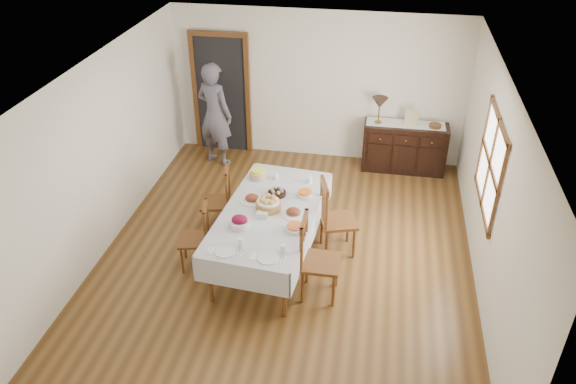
% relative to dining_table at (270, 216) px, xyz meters
% --- Properties ---
extents(ground, '(6.00, 6.00, 0.00)m').
position_rel_dining_table_xyz_m(ground, '(0.19, 0.15, -0.70)').
color(ground, brown).
extents(room_shell, '(5.02, 6.02, 2.65)m').
position_rel_dining_table_xyz_m(room_shell, '(0.05, 0.57, 0.94)').
color(room_shell, white).
rests_on(room_shell, ground).
extents(dining_table, '(1.38, 2.42, 0.80)m').
position_rel_dining_table_xyz_m(dining_table, '(0.00, 0.00, 0.00)').
color(dining_table, silver).
rests_on(dining_table, ground).
extents(chair_left_near, '(0.47, 0.47, 0.95)m').
position_rel_dining_table_xyz_m(chair_left_near, '(-0.91, -0.28, -0.23)').
color(chair_left_near, '#5D3416').
rests_on(chair_left_near, ground).
extents(chair_left_far, '(0.50, 0.50, 1.01)m').
position_rel_dining_table_xyz_m(chair_left_far, '(-0.87, 0.59, -0.19)').
color(chair_left_far, '#5D3416').
rests_on(chair_left_far, ground).
extents(chair_right_near, '(0.47, 0.47, 1.12)m').
position_rel_dining_table_xyz_m(chair_right_near, '(0.68, -0.57, -0.14)').
color(chair_right_near, '#5D3416').
rests_on(chair_right_near, ground).
extents(chair_right_far, '(0.58, 0.58, 1.11)m').
position_rel_dining_table_xyz_m(chair_right_far, '(0.81, 0.34, -0.14)').
color(chair_right_far, '#5D3416').
rests_on(chair_right_far, ground).
extents(sideboard, '(1.40, 0.51, 0.84)m').
position_rel_dining_table_xyz_m(sideboard, '(1.75, 2.86, -0.28)').
color(sideboard, black).
rests_on(sideboard, ground).
extents(person, '(0.71, 0.58, 1.94)m').
position_rel_dining_table_xyz_m(person, '(-1.49, 2.57, 0.27)').
color(person, '#5C5967').
rests_on(person, ground).
extents(bread_basket, '(0.32, 0.32, 0.19)m').
position_rel_dining_table_xyz_m(bread_basket, '(-0.03, 0.03, 0.17)').
color(bread_basket, olive).
rests_on(bread_basket, dining_table).
extents(egg_basket, '(0.25, 0.25, 0.10)m').
position_rel_dining_table_xyz_m(egg_basket, '(0.01, 0.39, 0.13)').
color(egg_basket, black).
rests_on(egg_basket, dining_table).
extents(ham_platter_a, '(0.34, 0.34, 0.11)m').
position_rel_dining_table_xyz_m(ham_platter_a, '(-0.28, 0.19, 0.12)').
color(ham_platter_a, silver).
rests_on(ham_platter_a, dining_table).
extents(ham_platter_b, '(0.30, 0.30, 0.11)m').
position_rel_dining_table_xyz_m(ham_platter_b, '(0.31, -0.03, 0.12)').
color(ham_platter_b, silver).
rests_on(ham_platter_b, dining_table).
extents(beet_bowl, '(0.26, 0.26, 0.16)m').
position_rel_dining_table_xyz_m(beet_bowl, '(-0.29, -0.41, 0.16)').
color(beet_bowl, silver).
rests_on(beet_bowl, dining_table).
extents(carrot_bowl, '(0.21, 0.21, 0.09)m').
position_rel_dining_table_xyz_m(carrot_bowl, '(0.39, 0.42, 0.13)').
color(carrot_bowl, silver).
rests_on(carrot_bowl, dining_table).
extents(pineapple_bowl, '(0.24, 0.24, 0.14)m').
position_rel_dining_table_xyz_m(pineapple_bowl, '(-0.33, 0.79, 0.16)').
color(pineapple_bowl, tan).
rests_on(pineapple_bowl, dining_table).
extents(casserole_dish, '(0.25, 0.25, 0.07)m').
position_rel_dining_table_xyz_m(casserole_dish, '(0.39, -0.37, 0.13)').
color(casserole_dish, silver).
rests_on(casserole_dish, dining_table).
extents(butter_dish, '(0.15, 0.10, 0.07)m').
position_rel_dining_table_xyz_m(butter_dish, '(-0.07, -0.16, 0.13)').
color(butter_dish, silver).
rests_on(butter_dish, dining_table).
extents(setting_left, '(0.43, 0.31, 0.10)m').
position_rel_dining_table_xyz_m(setting_left, '(-0.29, -0.89, 0.11)').
color(setting_left, silver).
rests_on(setting_left, dining_table).
extents(setting_right, '(0.43, 0.31, 0.10)m').
position_rel_dining_table_xyz_m(setting_right, '(0.22, -0.92, 0.11)').
color(setting_right, silver).
rests_on(setting_right, dining_table).
extents(glass_far_a, '(0.07, 0.07, 0.09)m').
position_rel_dining_table_xyz_m(glass_far_a, '(-0.08, 0.80, 0.14)').
color(glass_far_a, white).
rests_on(glass_far_a, dining_table).
extents(glass_far_b, '(0.07, 0.07, 0.09)m').
position_rel_dining_table_xyz_m(glass_far_b, '(0.40, 0.78, 0.14)').
color(glass_far_b, white).
rests_on(glass_far_b, dining_table).
extents(runner, '(1.30, 0.35, 0.01)m').
position_rel_dining_table_xyz_m(runner, '(1.72, 2.90, 0.14)').
color(runner, white).
rests_on(runner, sideboard).
extents(table_lamp, '(0.26, 0.26, 0.46)m').
position_rel_dining_table_xyz_m(table_lamp, '(1.27, 2.85, 0.49)').
color(table_lamp, brown).
rests_on(table_lamp, sideboard).
extents(picture_frame, '(0.22, 0.08, 0.28)m').
position_rel_dining_table_xyz_m(picture_frame, '(1.80, 2.85, 0.27)').
color(picture_frame, '#BFB48A').
rests_on(picture_frame, sideboard).
extents(deco_bowl, '(0.20, 0.20, 0.06)m').
position_rel_dining_table_xyz_m(deco_bowl, '(2.20, 2.84, 0.16)').
color(deco_bowl, '#5D3416').
rests_on(deco_bowl, sideboard).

